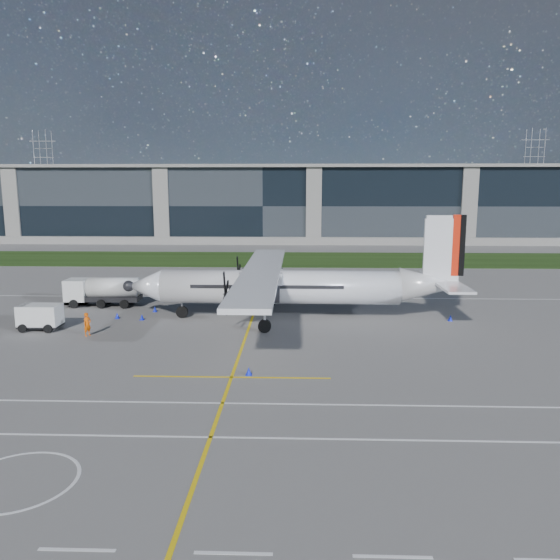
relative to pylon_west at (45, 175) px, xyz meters
name	(u,v)px	position (x,y,z in m)	size (l,w,h in m)	color
ground	(249,266)	(80.00, -110.00, -15.00)	(400.00, 400.00, 0.00)	#5E5B59
grass_strip	(254,259)	(80.00, -102.00, -14.98)	(400.00, 18.00, 0.04)	#1A320D
terminal_building	(266,205)	(80.00, -70.00, -7.50)	(120.00, 20.00, 15.00)	black
tree_line	(277,212)	(80.00, -10.00, -12.00)	(400.00, 6.00, 6.00)	black
pylon_west	(45,175)	(0.00, 0.00, 0.00)	(9.00, 4.60, 30.00)	gray
pylon_east	(533,175)	(165.00, 0.00, 0.00)	(9.00, 4.60, 30.00)	gray
yellow_taxiway_centerline	(253,315)	(83.00, -140.00, -14.99)	(0.20, 70.00, 0.01)	yellow
white_lane_line	(146,436)	(80.00, -164.00, -14.99)	(90.00, 0.15, 0.01)	white
turboprop_aircraft	(293,267)	(86.53, -141.05, -10.47)	(29.12, 30.20, 9.06)	white
fuel_tanker_truck	(98,292)	(67.73, -136.54, -13.61)	(7.41, 2.41, 2.78)	silver
baggage_tug	(40,317)	(66.29, -145.44, -13.98)	(3.41, 2.05, 2.05)	silver
ground_crew_person	(87,323)	(70.76, -147.11, -13.96)	(0.85, 0.61, 2.09)	#F25907
safety_cone_portwing	(249,371)	(84.01, -155.54, -14.75)	(0.36, 0.36, 0.50)	#0C1BD9
safety_cone_nose_port	(142,317)	(73.52, -141.96, -14.75)	(0.36, 0.36, 0.50)	#0C1BD9
safety_cone_fwd	(117,316)	(71.21, -141.51, -14.75)	(0.36, 0.36, 0.50)	#0C1BD9
safety_cone_nose_stbd	(155,309)	(73.84, -138.82, -14.75)	(0.36, 0.36, 0.50)	#0C1BD9
safety_cone_tail	(450,318)	(100.09, -141.41, -14.75)	(0.36, 0.36, 0.50)	#0C1BD9
safety_cone_stbdwing	(274,284)	(84.18, -125.58, -14.75)	(0.36, 0.36, 0.50)	#0C1BD9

